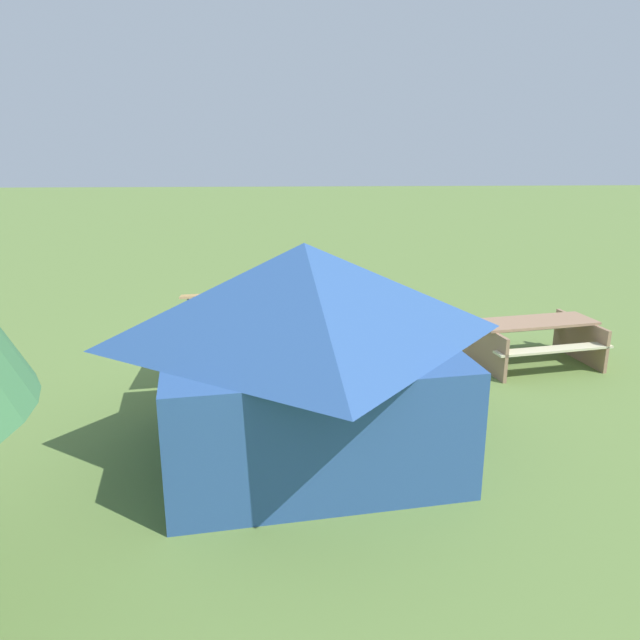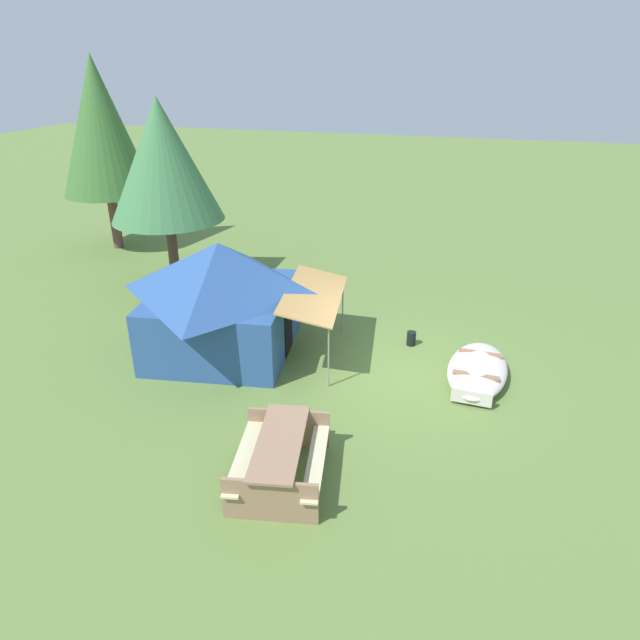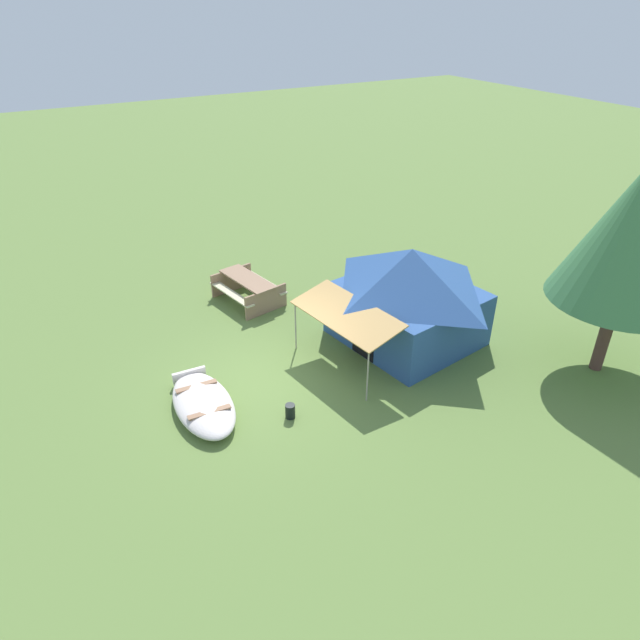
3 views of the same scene
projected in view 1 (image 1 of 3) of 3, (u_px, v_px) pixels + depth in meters
ground_plane at (303, 346)px, 11.35m from camera, size 80.00×80.00×0.00m
beached_rowboat at (286, 311)px, 12.96m from camera, size 2.55×1.35×0.38m
canvas_cabin_tent at (305, 346)px, 7.24m from camera, size 3.90×4.69×2.54m
picnic_table at (534, 337)px, 10.34m from camera, size 2.22×1.75×0.76m
cooler_box at (304, 396)px, 8.69m from camera, size 0.58×0.59×0.36m
fuel_can at (224, 335)px, 11.43m from camera, size 0.25×0.25×0.33m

